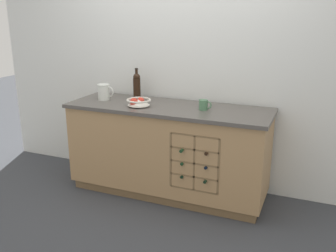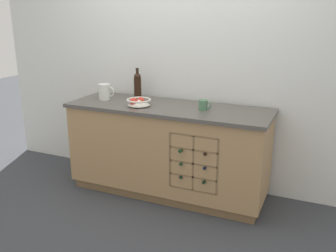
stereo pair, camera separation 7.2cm
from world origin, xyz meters
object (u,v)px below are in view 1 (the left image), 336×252
object	(u,v)px
ceramic_mug	(204,105)
standing_wine_bottle	(137,85)
white_pitcher	(104,92)
fruit_bowl	(138,102)

from	to	relation	value
ceramic_mug	standing_wine_bottle	xyz separation A→B (m)	(-0.78, 0.20, 0.09)
ceramic_mug	standing_wine_bottle	size ratio (longest dim) A/B	0.38
white_pitcher	standing_wine_bottle	xyz separation A→B (m)	(0.28, 0.19, 0.06)
white_pitcher	standing_wine_bottle	world-z (taller)	standing_wine_bottle
fruit_bowl	white_pitcher	bearing A→B (deg)	166.96
fruit_bowl	ceramic_mug	xyz separation A→B (m)	(0.62, 0.10, 0.00)
white_pitcher	ceramic_mug	world-z (taller)	white_pitcher
white_pitcher	ceramic_mug	bearing A→B (deg)	-0.38
white_pitcher	ceramic_mug	xyz separation A→B (m)	(1.06, -0.01, -0.04)
fruit_bowl	standing_wine_bottle	distance (m)	0.35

